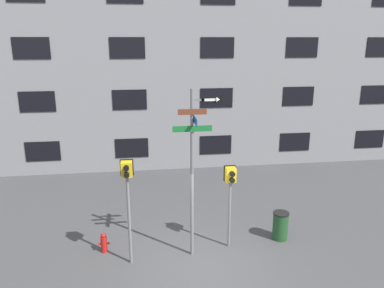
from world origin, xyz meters
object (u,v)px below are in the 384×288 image
pedestrian_signal_left (127,185)px  fire_hydrant (104,243)px  pedestrian_signal_right (230,185)px  street_sign_pole (194,160)px  trash_bin (280,226)px

pedestrian_signal_left → fire_hydrant: (-0.80, 0.67, -2.04)m
pedestrian_signal_left → pedestrian_signal_right: size_ratio=1.18×
street_sign_pole → pedestrian_signal_left: 1.90m
street_sign_pole → trash_bin: size_ratio=5.43×
fire_hydrant → street_sign_pole: bearing=-10.5°
pedestrian_signal_left → street_sign_pole: bearing=6.0°
fire_hydrant → trash_bin: size_ratio=0.68×
street_sign_pole → trash_bin: bearing=10.3°
street_sign_pole → trash_bin: (2.80, 0.51, -2.45)m
street_sign_pole → fire_hydrant: 3.71m
street_sign_pole → fire_hydrant: bearing=169.5°
pedestrian_signal_left → trash_bin: size_ratio=3.38×
street_sign_pole → pedestrian_signal_right: size_ratio=1.90×
pedestrian_signal_right → fire_hydrant: pedestrian_signal_right is taller
fire_hydrant → trash_bin: trash_bin is taller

